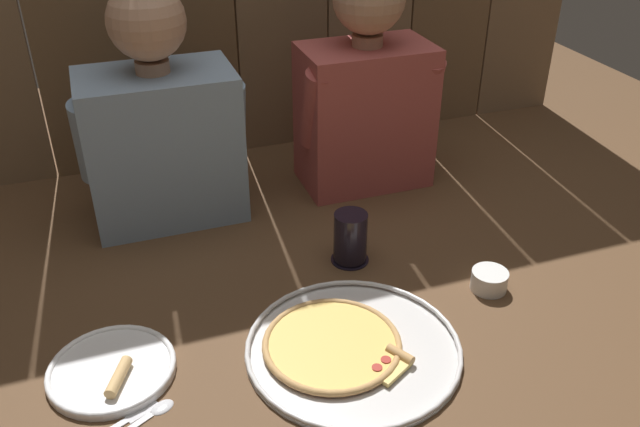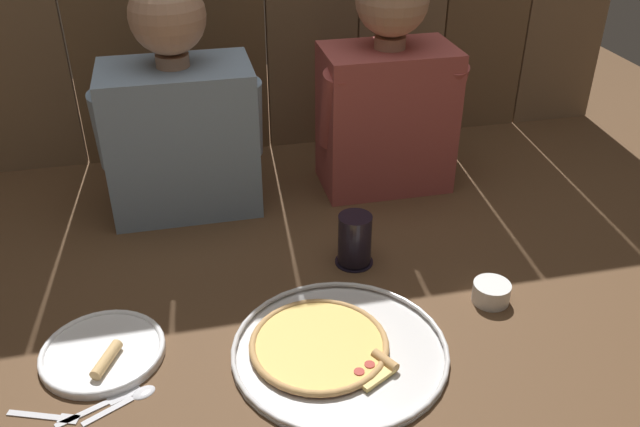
# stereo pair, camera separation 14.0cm
# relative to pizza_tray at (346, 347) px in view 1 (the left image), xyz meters

# --- Properties ---
(ground_plane) EXTENTS (3.20, 3.20, 0.00)m
(ground_plane) POSITION_rel_pizza_tray_xyz_m (0.03, 0.12, -0.01)
(ground_plane) COLOR brown
(pizza_tray) EXTENTS (0.42, 0.42, 0.03)m
(pizza_tray) POSITION_rel_pizza_tray_xyz_m (0.00, 0.00, 0.00)
(pizza_tray) COLOR silver
(pizza_tray) RESTS_ON ground
(dinner_plate) EXTENTS (0.24, 0.24, 0.03)m
(dinner_plate) POSITION_rel_pizza_tray_xyz_m (-0.44, 0.09, -0.00)
(dinner_plate) COLOR white
(dinner_plate) RESTS_ON ground
(drinking_glass) EXTENTS (0.09, 0.09, 0.13)m
(drinking_glass) POSITION_rel_pizza_tray_xyz_m (0.12, 0.28, 0.05)
(drinking_glass) COLOR black
(drinking_glass) RESTS_ON ground
(dipping_bowl) EXTENTS (0.08, 0.08, 0.04)m
(dipping_bowl) POSITION_rel_pizza_tray_xyz_m (0.37, 0.08, 0.02)
(dipping_bowl) COLOR white
(dipping_bowl) RESTS_ON ground
(table_knife) EXTENTS (0.15, 0.08, 0.01)m
(table_knife) POSITION_rel_pizza_tray_xyz_m (-0.44, -0.04, -0.01)
(table_knife) COLOR silver
(table_knife) RESTS_ON ground
(table_spoon) EXTENTS (0.13, 0.08, 0.01)m
(table_spoon) POSITION_rel_pizza_tray_xyz_m (-0.38, -0.04, -0.01)
(table_spoon) COLOR silver
(table_spoon) RESTS_ON ground
(diner_left) EXTENTS (0.41, 0.23, 0.60)m
(diner_left) POSITION_rel_pizza_tray_xyz_m (-0.24, 0.64, 0.26)
(diner_left) COLOR #849EB7
(diner_left) RESTS_ON ground
(diner_right) EXTENTS (0.38, 0.21, 0.61)m
(diner_right) POSITION_rel_pizza_tray_xyz_m (0.30, 0.64, 0.27)
(diner_right) COLOR #AD4C47
(diner_right) RESTS_ON ground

